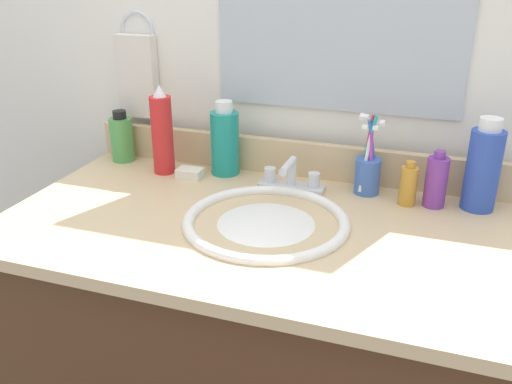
# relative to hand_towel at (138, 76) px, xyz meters

# --- Properties ---
(vanity_cabinet) EXTENTS (1.03, 0.56, 0.83)m
(vanity_cabinet) POSITION_rel_hand_towel_xyz_m (0.44, -0.32, -0.66)
(vanity_cabinet) COLOR #4C2D19
(vanity_cabinet) RESTS_ON ground_plane
(countertop) EXTENTS (1.08, 0.61, 0.03)m
(countertop) POSITION_rel_hand_towel_xyz_m (0.44, -0.32, -0.23)
(countertop) COLOR #D1B284
(countertop) RESTS_ON vanity_cabinet
(backsplash) EXTENTS (1.08, 0.02, 0.09)m
(backsplash) POSITION_rel_hand_towel_xyz_m (0.44, -0.02, -0.18)
(backsplash) COLOR #D1B284
(backsplash) RESTS_ON countertop
(back_wall) EXTENTS (2.18, 0.04, 1.30)m
(back_wall) POSITION_rel_hand_towel_xyz_m (0.44, 0.04, -0.43)
(back_wall) COLOR white
(back_wall) RESTS_ON ground_plane
(towel_ring) EXTENTS (0.10, 0.01, 0.10)m
(towel_ring) POSITION_rel_hand_towel_xyz_m (0.00, 0.02, 0.12)
(towel_ring) COLOR silver
(hand_towel) EXTENTS (0.11, 0.04, 0.22)m
(hand_towel) POSITION_rel_hand_towel_xyz_m (0.00, 0.00, 0.00)
(hand_towel) COLOR silver
(sink_basin) EXTENTS (0.36, 0.36, 0.11)m
(sink_basin) POSITION_rel_hand_towel_xyz_m (0.47, -0.32, -0.25)
(sink_basin) COLOR white
(sink_basin) RESTS_ON countertop
(faucet) EXTENTS (0.16, 0.10, 0.08)m
(faucet) POSITION_rel_hand_towel_xyz_m (0.47, -0.12, -0.19)
(faucet) COLOR silver
(faucet) RESTS_ON countertop
(bottle_toner_green) EXTENTS (0.06, 0.06, 0.14)m
(bottle_toner_green) POSITION_rel_hand_towel_xyz_m (-0.02, -0.07, -0.16)
(bottle_toner_green) COLOR #4C9E4C
(bottle_toner_green) RESTS_ON countertop
(bottle_spray_red) EXTENTS (0.05, 0.05, 0.23)m
(bottle_spray_red) POSITION_rel_hand_towel_xyz_m (0.13, -0.12, -0.11)
(bottle_spray_red) COLOR red
(bottle_spray_red) RESTS_ON countertop
(bottle_cream_purple) EXTENTS (0.05, 0.05, 0.13)m
(bottle_cream_purple) POSITION_rel_hand_towel_xyz_m (0.80, -0.11, -0.16)
(bottle_cream_purple) COLOR #7A3899
(bottle_cream_purple) RESTS_ON countertop
(bottle_oil_amber) EXTENTS (0.04, 0.04, 0.10)m
(bottle_oil_amber) POSITION_rel_hand_towel_xyz_m (0.74, -0.12, -0.17)
(bottle_oil_amber) COLOR gold
(bottle_oil_amber) RESTS_ON countertop
(bottle_shampoo_blue) EXTENTS (0.07, 0.07, 0.21)m
(bottle_shampoo_blue) POSITION_rel_hand_towel_xyz_m (0.89, -0.09, -0.12)
(bottle_shampoo_blue) COLOR #2D4CB2
(bottle_shampoo_blue) RESTS_ON countertop
(bottle_mouthwash_teal) EXTENTS (0.07, 0.07, 0.19)m
(bottle_mouthwash_teal) POSITION_rel_hand_towel_xyz_m (0.28, -0.07, -0.13)
(bottle_mouthwash_teal) COLOR teal
(bottle_mouthwash_teal) RESTS_ON countertop
(cup_blue_plastic) EXTENTS (0.06, 0.07, 0.19)m
(cup_blue_plastic) POSITION_rel_hand_towel_xyz_m (0.65, -0.08, -0.17)
(cup_blue_plastic) COLOR #3F66B7
(cup_blue_plastic) RESTS_ON countertop
(soap_bar) EXTENTS (0.06, 0.04, 0.02)m
(soap_bar) POSITION_rel_hand_towel_xyz_m (0.21, -0.13, -0.21)
(soap_bar) COLOR white
(soap_bar) RESTS_ON countertop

